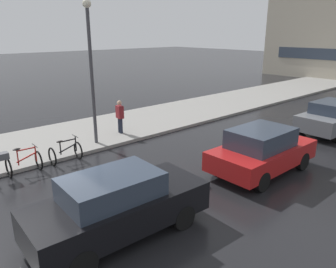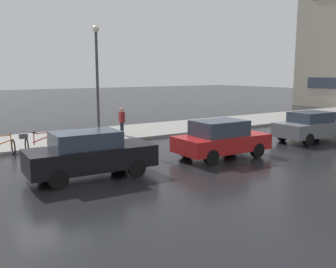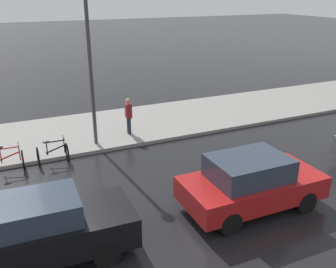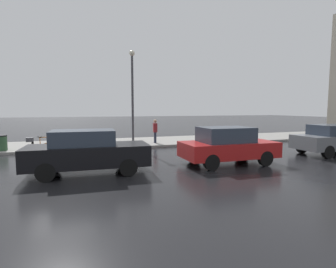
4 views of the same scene
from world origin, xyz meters
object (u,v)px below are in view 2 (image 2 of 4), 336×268
bicycle_second (35,142)px  car_black (90,154)px  bicycle_third (71,140)px  car_grey (312,126)px  car_red (221,139)px  streetlamp (97,72)px  pedestrian (122,121)px

bicycle_second → car_black: 5.27m
bicycle_second → car_black: bearing=6.4°
bicycle_third → car_grey: (5.08, 11.34, 0.41)m
bicycle_second → car_red: (5.39, 6.40, 0.32)m
car_red → bicycle_third: bearing=-138.9°
car_grey → bicycle_second: bearing=-111.2°
bicycle_second → car_black: (5.23, 0.59, 0.33)m
car_grey → car_red: bearing=-87.2°
car_grey → streetlamp: (-6.00, -9.51, 2.81)m
car_black → streetlamp: (-6.16, 2.91, 2.78)m
car_grey → bicycle_third: bearing=-114.1°
car_black → car_red: 5.81m
bicycle_third → streetlamp: 3.80m
bicycle_second → pedestrian: 5.30m
car_black → car_red: bearing=88.4°
car_black → car_grey: 12.43m
bicycle_third → car_black: bearing=-11.8°
pedestrian → car_grey: bearing=50.8°
bicycle_second → car_black: car_black is taller
car_red → car_grey: car_red is taller
bicycle_third → car_red: bearing=41.1°
pedestrian → car_black: bearing=-34.1°
bicycle_second → bicycle_third: (-0.02, 1.68, -0.11)m
bicycle_third → streetlamp: (-0.92, 1.82, 3.21)m
bicycle_third → car_grey: 12.43m
bicycle_second → bicycle_third: 1.69m
bicycle_third → streetlamp: size_ratio=0.18×
car_black → streetlamp: streetlamp is taller
bicycle_third → car_grey: bearing=65.9°
bicycle_second → car_grey: (5.06, 13.02, 0.30)m
car_black → streetlamp: bearing=154.7°
bicycle_second → car_red: bearing=49.9°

